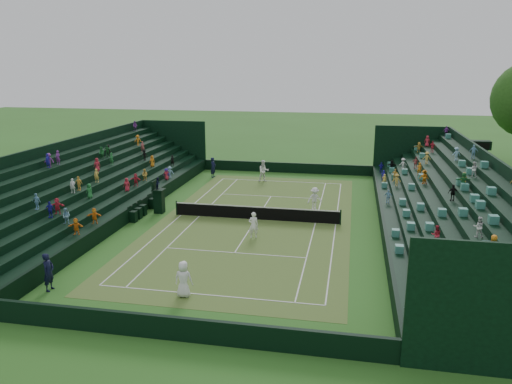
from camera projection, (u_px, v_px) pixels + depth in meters
ground at (256, 220)px, 34.65m from camera, size 160.00×160.00×0.00m
court_surface at (256, 220)px, 34.65m from camera, size 12.97×26.77×0.01m
perimeter_wall_north at (286, 168)px, 49.63m from camera, size 17.17×0.20×1.00m
perimeter_wall_south at (178, 329)px, 19.42m from camera, size 17.17×0.20×1.00m
perimeter_wall_east at (382, 220)px, 32.95m from camera, size 0.20×31.77×1.00m
perimeter_wall_west at (141, 206)px, 36.10m from camera, size 0.20×31.77×1.00m
north_grandstand at (450, 208)px, 31.92m from camera, size 6.60×32.00×4.90m
south_grandstand at (87, 190)px, 36.61m from camera, size 6.60×32.00×4.90m
tennis_net at (256, 213)px, 34.52m from camera, size 11.67×0.10×1.06m
scoreboard_tower at (479, 147)px, 45.79m from camera, size 2.00×1.00×3.70m
umpire_chair at (159, 198)px, 36.05m from camera, size 0.83×0.83×2.63m
courtside_chairs at (147, 206)px, 36.48m from camera, size 0.51×5.48×1.10m
player_near_west at (184, 279)px, 23.01m from camera, size 0.85×0.56×1.74m
player_near_east at (253, 225)px, 30.86m from camera, size 0.69×0.54×1.67m
player_far_west at (264, 171)px, 45.65m from camera, size 1.19×1.07×2.01m
player_far_east at (315, 199)px, 36.73m from camera, size 1.29×1.07×1.73m
line_judge_north at (213, 167)px, 47.45m from camera, size 0.57×0.77×1.91m
line_judge_south at (48, 272)px, 23.65m from camera, size 0.46×0.69×1.87m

